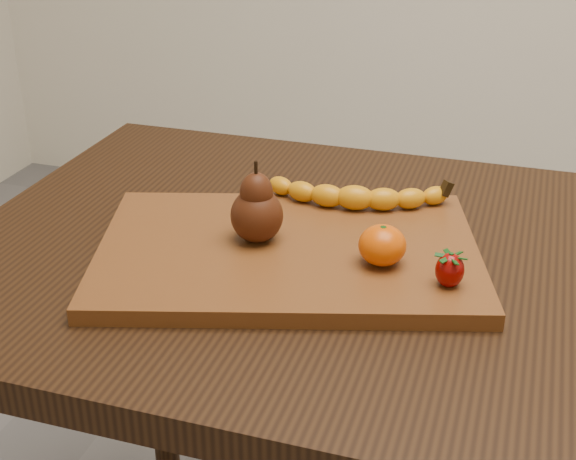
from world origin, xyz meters
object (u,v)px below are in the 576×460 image
(table, at_px, (355,321))
(mandarin, at_px, (382,245))
(cutting_board, at_px, (288,252))
(pear, at_px, (257,202))

(table, xyz_separation_m, mandarin, (0.04, -0.05, 0.14))
(table, height_order, cutting_board, cutting_board)
(cutting_board, bearing_deg, pear, 158.50)
(cutting_board, distance_m, pear, 0.07)
(table, distance_m, cutting_board, 0.14)
(cutting_board, relative_size, pear, 4.56)
(table, height_order, pear, pear)
(table, relative_size, mandarin, 18.36)
(mandarin, bearing_deg, pear, 174.90)
(table, bearing_deg, mandarin, -53.99)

